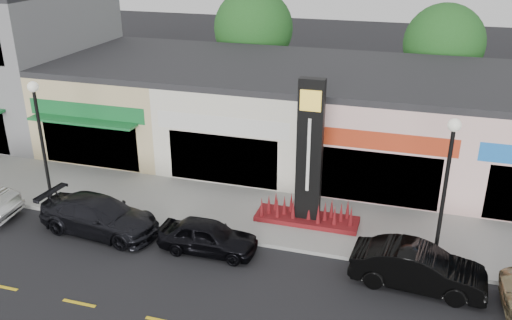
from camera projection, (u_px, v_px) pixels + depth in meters
The scene contains 14 objects.
ground at pixel (200, 268), 19.41m from camera, with size 120.00×120.00×0.00m, color black.
sidewalk at pixel (239, 211), 23.21m from camera, with size 52.00×4.30×0.15m, color gray.
curb at pixel (221, 237), 21.23m from camera, with size 52.00×0.20×0.15m, color gray.
shop_beige at pixel (137, 97), 30.85m from camera, with size 7.00×10.85×4.80m.
shop_cream at pixel (254, 108), 28.98m from camera, with size 7.00×10.01×4.80m.
shop_pink_w at pixel (387, 120), 27.11m from camera, with size 7.00×10.01×4.80m.
tree_rear_west at pixel (253, 29), 35.62m from camera, with size 5.20×5.20×7.83m.
tree_rear_mid at pixel (444, 44), 32.55m from camera, with size 4.80×4.80×7.29m.
lamp_west_near at pixel (40, 132), 22.39m from camera, with size 0.44×0.44×5.47m.
lamp_east_near at pixel (446, 179), 18.12m from camera, with size 0.44×0.44×5.47m.
pylon_sign at pixel (309, 174), 21.42m from camera, with size 4.20×1.30×6.00m.
car_dark_sedan at pixel (99, 216), 21.49m from camera, with size 4.97×2.02×1.44m, color black.
car_black_sedan at pixel (208, 236), 20.20m from camera, with size 3.74×1.51×1.28m, color black.
car_black_conv at pixel (418, 268), 18.16m from camera, with size 4.45×1.55×1.46m, color black.
Camera 1 is at (6.66, -15.07, 11.15)m, focal length 38.00 mm.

